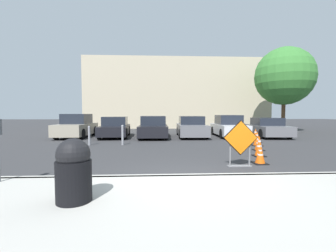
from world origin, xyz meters
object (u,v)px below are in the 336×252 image
at_px(road_closed_sign, 240,142).
at_px(bollard_nearest, 123,134).
at_px(parked_car_third, 153,128).
at_px(parked_car_fourth, 191,127).
at_px(traffic_cone_third, 259,143).
at_px(traffic_cone_fourth, 257,139).
at_px(traffic_cone_second, 259,146).
at_px(parked_car_sixth, 267,128).
at_px(bollard_second, 89,135).
at_px(traffic_cone_nearest, 260,155).
at_px(parked_car_nearest, 77,127).
at_px(parked_car_second, 115,128).
at_px(traffic_cone_fifth, 255,136).
at_px(trash_bin, 74,170).
at_px(parked_car_fifth, 228,127).

distance_m(road_closed_sign, bollard_nearest, 6.49).
xyz_separation_m(parked_car_third, parked_car_fourth, (2.61, 0.17, 0.00)).
bearing_deg(road_closed_sign, traffic_cone_third, 56.65).
bearing_deg(traffic_cone_fourth, road_closed_sign, -120.04).
xyz_separation_m(traffic_cone_second, traffic_cone_third, (0.59, 1.33, -0.07)).
height_order(traffic_cone_third, parked_car_sixth, parked_car_sixth).
relative_size(parked_car_third, bollard_second, 4.62).
bearing_deg(parked_car_third, traffic_cone_second, 120.67).
height_order(traffic_cone_nearest, bollard_second, bollard_second).
bearing_deg(parked_car_nearest, parked_car_sixth, 178.79).
bearing_deg(parked_car_second, traffic_cone_fourth, 147.03).
bearing_deg(traffic_cone_third, traffic_cone_nearest, -113.81).
bearing_deg(parked_car_sixth, traffic_cone_fifth, 57.54).
bearing_deg(traffic_cone_second, traffic_cone_fifth, 67.64).
relative_size(traffic_cone_second, bollard_second, 0.79).
distance_m(parked_car_third, parked_car_fourth, 2.62).
xyz_separation_m(parked_car_sixth, bollard_second, (-11.03, -3.58, -0.10)).
relative_size(traffic_cone_fifth, bollard_nearest, 0.76).
relative_size(parked_car_second, parked_car_third, 0.94).
relative_size(road_closed_sign, traffic_cone_second, 1.83).
height_order(parked_car_fourth, trash_bin, parked_car_fourth).
relative_size(traffic_cone_nearest, parked_car_nearest, 0.14).
distance_m(trash_bin, bollard_second, 8.00).
bearing_deg(traffic_cone_second, parked_car_fifth, 80.96).
bearing_deg(traffic_cone_nearest, trash_bin, -145.78).
xyz_separation_m(traffic_cone_second, parked_car_nearest, (-9.30, 7.32, 0.34)).
distance_m(traffic_cone_fourth, parked_car_fourth, 5.20).
bearing_deg(road_closed_sign, traffic_cone_fourth, 59.96).
xyz_separation_m(parked_car_fifth, bollard_second, (-8.42, -3.87, -0.16)).
relative_size(traffic_cone_second, bollard_nearest, 0.75).
distance_m(traffic_cone_nearest, traffic_cone_third, 2.81).
distance_m(traffic_cone_third, trash_bin, 8.20).
relative_size(traffic_cone_nearest, parked_car_fourth, 0.13).
distance_m(parked_car_nearest, bollard_second, 4.50).
relative_size(parked_car_third, bollard_nearest, 4.41).
bearing_deg(parked_car_second, traffic_cone_third, 138.01).
bearing_deg(traffic_cone_fifth, traffic_cone_third, -111.59).
distance_m(traffic_cone_nearest, bollard_nearest, 6.80).
height_order(traffic_cone_fifth, parked_car_sixth, parked_car_sixth).
bearing_deg(parked_car_fourth, parked_car_second, 1.72).
height_order(parked_car_nearest, parked_car_second, parked_car_nearest).
height_order(traffic_cone_fifth, bollard_second, bollard_second).
bearing_deg(trash_bin, traffic_cone_fourth, 48.15).
bearing_deg(trash_bin, parked_car_fourth, 72.02).
bearing_deg(bollard_second, trash_bin, -75.23).
xyz_separation_m(road_closed_sign, parked_car_sixth, (5.08, 8.46, -0.15)).
relative_size(traffic_cone_nearest, parked_car_sixth, 0.14).
bearing_deg(traffic_cone_third, bollard_nearest, 162.31).
height_order(traffic_cone_second, parked_car_sixth, parked_car_sixth).
height_order(traffic_cone_fifth, bollard_nearest, bollard_nearest).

